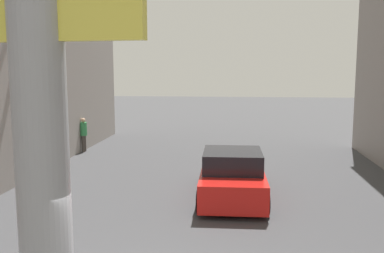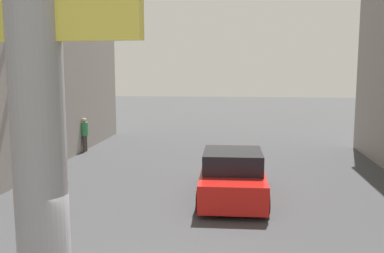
{
  "view_description": "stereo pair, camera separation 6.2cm",
  "coord_description": "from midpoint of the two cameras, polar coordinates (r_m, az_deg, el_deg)",
  "views": [
    {
      "loc": [
        1.27,
        -6.05,
        4.09
      ],
      "look_at": [
        0.0,
        5.86,
        2.45
      ],
      "focal_mm": 40.0,
      "sensor_mm": 36.0,
      "label": 1
    },
    {
      "loc": [
        1.34,
        -6.04,
        4.09
      ],
      "look_at": [
        0.0,
        5.86,
        2.45
      ],
      "focal_mm": 40.0,
      "sensor_mm": 36.0,
      "label": 2
    }
  ],
  "objects": [
    {
      "name": "palm_tree_mid_left",
      "position": [
        17.93,
        -21.99,
        9.96
      ],
      "size": [
        3.38,
        3.53,
        7.9
      ],
      "color": "brown",
      "rests_on": "ground"
    },
    {
      "name": "car_lead",
      "position": [
        13.72,
        5.54,
        -6.55
      ],
      "size": [
        2.16,
        4.72,
        1.56
      ],
      "color": "black",
      "rests_on": "ground"
    },
    {
      "name": "pedestrian_far_left",
      "position": [
        21.65,
        -14.04,
        -0.73
      ],
      "size": [
        0.35,
        0.35,
        1.68
      ],
      "color": "#3F3833",
      "rests_on": "ground"
    },
    {
      "name": "palm_tree_far_left",
      "position": [
        25.88,
        -13.52,
        9.66
      ],
      "size": [
        2.68,
        2.5,
        8.62
      ],
      "color": "brown",
      "rests_on": "ground"
    },
    {
      "name": "neon_sign_pole",
      "position": [
        5.63,
        -19.86,
        8.65
      ],
      "size": [
        2.72,
        1.08,
        9.16
      ],
      "color": "#9E9EA3",
      "rests_on": "ground"
    },
    {
      "name": "ground_plane",
      "position": [
        16.61,
        1.71,
        -6.48
      ],
      "size": [
        91.17,
        91.17,
        0.0
      ],
      "primitive_type": "plane",
      "color": "#424244"
    }
  ]
}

